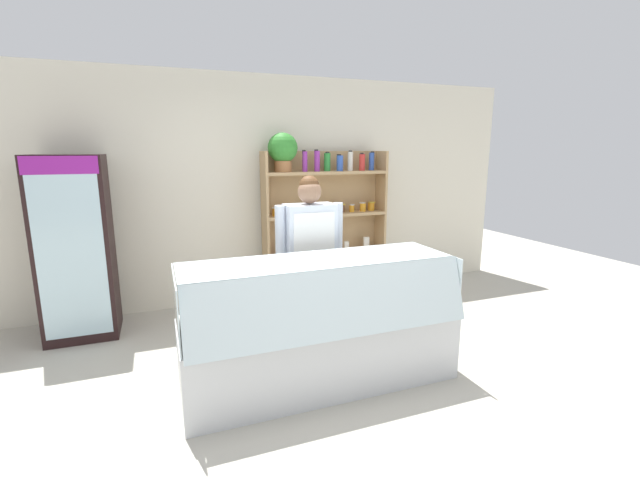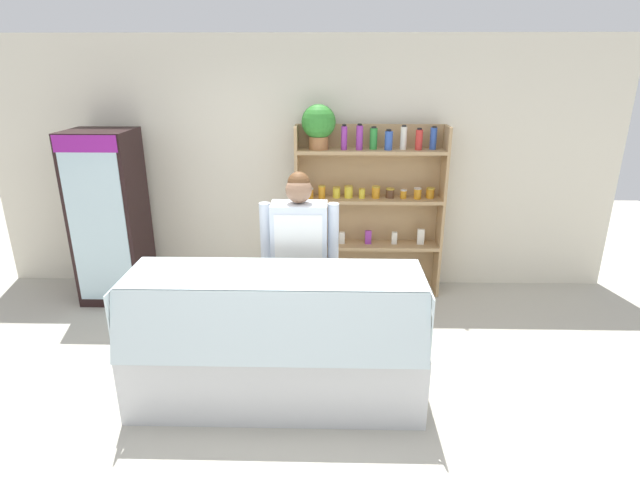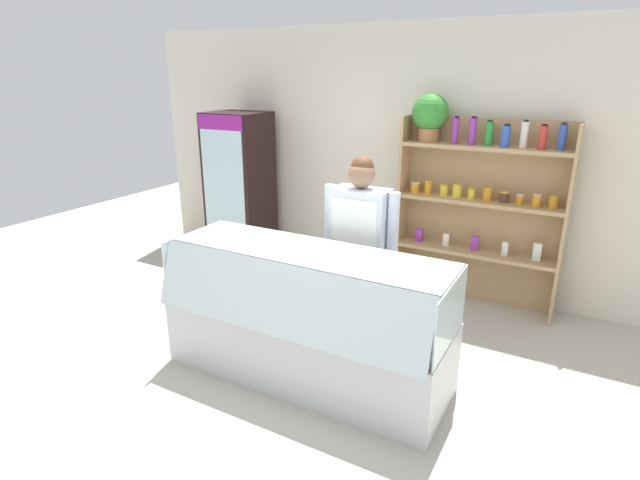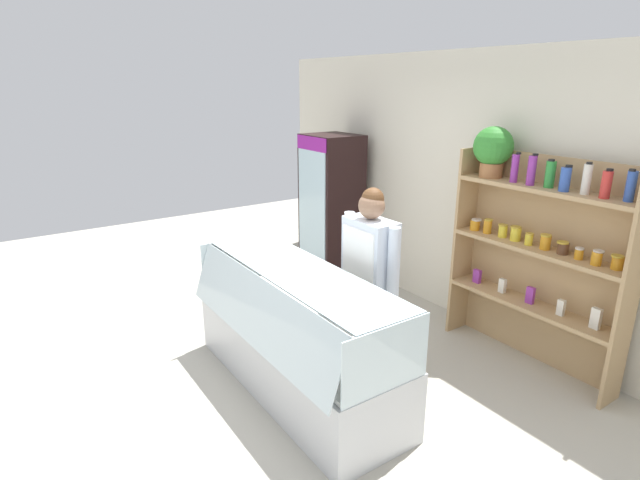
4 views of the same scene
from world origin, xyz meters
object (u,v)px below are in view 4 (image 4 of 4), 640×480
drinks_fridge (331,207)px  deli_display_case (296,352)px  shelving_unit (529,229)px  shop_clerk (369,268)px

drinks_fridge → deli_display_case: 2.61m
drinks_fridge → deli_display_case: drinks_fridge is taller
shelving_unit → shop_clerk: 1.43m
deli_display_case → shop_clerk: (0.15, 0.62, 0.64)m
drinks_fridge → shop_clerk: bearing=-27.8°
shelving_unit → deli_display_case: bearing=-109.6°
deli_display_case → shop_clerk: 0.90m
shelving_unit → shop_clerk: (-0.54, -1.31, -0.24)m
drinks_fridge → shop_clerk: drinks_fridge is taller
shelving_unit → deli_display_case: 2.23m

